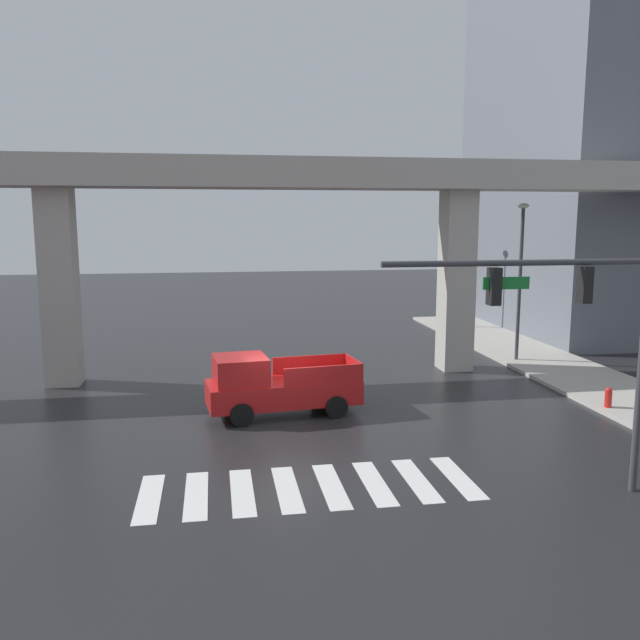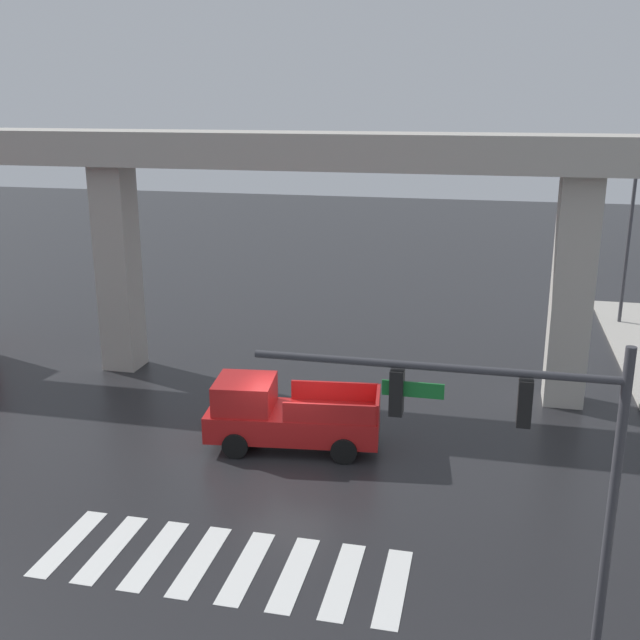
# 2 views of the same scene
# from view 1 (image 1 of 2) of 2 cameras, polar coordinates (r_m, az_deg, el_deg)

# --- Properties ---
(ground_plane) EXTENTS (120.00, 120.00, 0.00)m
(ground_plane) POSITION_cam_1_polar(r_m,az_deg,el_deg) (21.64, -3.10, -8.78)
(ground_plane) COLOR #232326
(crosswalk_stripes) EXTENTS (8.25, 2.80, 0.01)m
(crosswalk_stripes) POSITION_cam_1_polar(r_m,az_deg,el_deg) (16.54, -0.94, -14.50)
(crosswalk_stripes) COLOR silver
(crosswalk_stripes) RESTS_ON ground
(elevated_overpass) EXTENTS (55.68, 2.44, 8.96)m
(elevated_overpass) POSITION_cam_1_polar(r_m,az_deg,el_deg) (26.74, -4.72, 11.40)
(elevated_overpass) COLOR #ADA89E
(elevated_overpass) RESTS_ON ground
(sidewalk_east) EXTENTS (4.00, 36.00, 0.15)m
(sidewalk_east) POSITION_cam_1_polar(r_m,az_deg,el_deg) (27.76, 23.52, -5.37)
(sidewalk_east) COLOR #ADA89E
(sidewalk_east) RESTS_ON ground
(pickup_truck) EXTENTS (5.29, 2.52, 2.08)m
(pickup_truck) POSITION_cam_1_polar(r_m,az_deg,el_deg) (21.97, -4.01, -5.83)
(pickup_truck) COLOR red
(pickup_truck) RESTS_ON ground
(traffic_signal_mast) EXTENTS (6.49, 0.32, 6.20)m
(traffic_signal_mast) POSITION_cam_1_polar(r_m,az_deg,el_deg) (16.03, 21.76, 0.41)
(traffic_signal_mast) COLOR #38383D
(traffic_signal_mast) RESTS_ON ground
(street_lamp_mid_block) EXTENTS (0.44, 0.70, 7.24)m
(street_lamp_mid_block) POSITION_cam_1_polar(r_m,az_deg,el_deg) (30.67, 17.23, 4.76)
(street_lamp_mid_block) COLOR #38383D
(street_lamp_mid_block) RESTS_ON ground
(street_lamp_far_north) EXTENTS (0.44, 0.70, 7.24)m
(street_lamp_far_north) POSITION_cam_1_polar(r_m,az_deg,el_deg) (39.35, 11.06, 5.84)
(street_lamp_far_north) COLOR #38383D
(street_lamp_far_north) RESTS_ON ground
(fire_hydrant) EXTENTS (0.24, 0.24, 0.85)m
(fire_hydrant) POSITION_cam_1_polar(r_m,az_deg,el_deg) (24.52, 24.01, -6.38)
(fire_hydrant) COLOR red
(fire_hydrant) RESTS_ON ground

